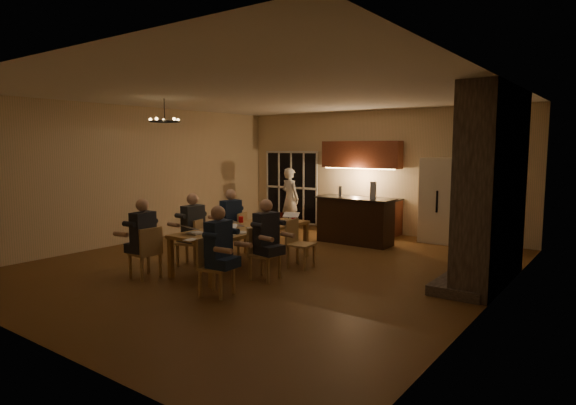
{
  "coord_description": "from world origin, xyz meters",
  "views": [
    {
      "loc": [
        5.61,
        -7.07,
        2.25
      ],
      "look_at": [
        0.22,
        0.3,
        1.19
      ],
      "focal_mm": 30.0,
      "sensor_mm": 36.0,
      "label": 1
    }
  ],
  "objects_px": {
    "plate_left": "(196,233)",
    "laptop_e": "(269,214)",
    "redcup_far": "(294,217)",
    "redcup_near": "(211,236)",
    "dining_table": "(244,247)",
    "redcup_mid": "(241,219)",
    "laptop_a": "(195,227)",
    "laptop_b": "(226,229)",
    "bar_island": "(355,221)",
    "can_silver": "(221,230)",
    "laptop_f": "(290,216)",
    "chair_left_near": "(145,252)",
    "person_left_far": "(231,222)",
    "chair_right_near": "(217,267)",
    "person_left_near": "(143,239)",
    "laptop_c": "(235,220)",
    "chair_right_mid": "(265,254)",
    "plate_near": "(241,233)",
    "laptop_d": "(255,223)",
    "mug_mid": "(270,221)",
    "person_right_near": "(219,251)",
    "person_left_mid": "(193,229)",
    "chair_left_mid": "(190,242)",
    "mug_back": "(260,218)",
    "can_cola": "(281,215)",
    "standing_person": "(290,198)",
    "mug_front": "(228,227)",
    "chair_left_far": "(234,233)",
    "chandelier": "(165,121)",
    "plate_far": "(286,223)",
    "chair_right_far": "(301,244)",
    "bar_bottle": "(340,191)",
    "bar_blender": "(373,190)"
  },
  "relations": [
    {
      "from": "plate_left",
      "to": "laptop_e",
      "type": "bearing_deg",
      "value": 89.2
    },
    {
      "from": "redcup_far",
      "to": "redcup_near",
      "type": "bearing_deg",
      "value": -85.5
    },
    {
      "from": "dining_table",
      "to": "redcup_mid",
      "type": "relative_size",
      "value": 23.5
    },
    {
      "from": "laptop_e",
      "to": "laptop_a",
      "type": "bearing_deg",
      "value": 110.19
    },
    {
      "from": "laptop_b",
      "to": "plate_left",
      "type": "relative_size",
      "value": 1.39
    },
    {
      "from": "bar_island",
      "to": "redcup_near",
      "type": "height_order",
      "value": "bar_island"
    },
    {
      "from": "can_silver",
      "to": "laptop_f",
      "type": "bearing_deg",
      "value": 83.36
    },
    {
      "from": "chair_left_near",
      "to": "person_left_far",
      "type": "xyz_separation_m",
      "value": [
        -0.01,
        2.19,
        0.24
      ]
    },
    {
      "from": "chair_right_near",
      "to": "plate_left",
      "type": "distance_m",
      "value": 1.35
    },
    {
      "from": "person_left_near",
      "to": "person_left_far",
      "type": "relative_size",
      "value": 1.0
    },
    {
      "from": "redcup_near",
      "to": "person_left_far",
      "type": "bearing_deg",
      "value": 124.58
    },
    {
      "from": "laptop_c",
      "to": "chair_right_mid",
      "type": "bearing_deg",
      "value": 168.26
    },
    {
      "from": "laptop_e",
      "to": "plate_near",
      "type": "height_order",
      "value": "laptop_e"
    },
    {
      "from": "laptop_d",
      "to": "redcup_near",
      "type": "distance_m",
      "value": 1.25
    },
    {
      "from": "laptop_a",
      "to": "mug_mid",
      "type": "bearing_deg",
      "value": -94.84
    },
    {
      "from": "redcup_near",
      "to": "redcup_mid",
      "type": "relative_size",
      "value": 1.0
    },
    {
      "from": "person_right_near",
      "to": "person_left_mid",
      "type": "bearing_deg",
      "value": 52.97
    },
    {
      "from": "bar_island",
      "to": "mug_mid",
      "type": "height_order",
      "value": "bar_island"
    },
    {
      "from": "chair_left_mid",
      "to": "mug_back",
      "type": "bearing_deg",
      "value": 135.98
    },
    {
      "from": "person_left_far",
      "to": "mug_mid",
      "type": "relative_size",
      "value": 13.8
    },
    {
      "from": "can_silver",
      "to": "can_cola",
      "type": "distance_m",
      "value": 2.08
    },
    {
      "from": "chair_left_mid",
      "to": "plate_left",
      "type": "relative_size",
      "value": 3.86
    },
    {
      "from": "person_left_far",
      "to": "standing_person",
      "type": "relative_size",
      "value": 0.82
    },
    {
      "from": "person_left_mid",
      "to": "redcup_far",
      "type": "distance_m",
      "value": 2.11
    },
    {
      "from": "dining_table",
      "to": "can_silver",
      "type": "distance_m",
      "value": 0.82
    },
    {
      "from": "chair_right_mid",
      "to": "mug_front",
      "type": "height_order",
      "value": "chair_right_mid"
    },
    {
      "from": "mug_mid",
      "to": "standing_person",
      "type": "bearing_deg",
      "value": 120.19
    },
    {
      "from": "laptop_a",
      "to": "laptop_d",
      "type": "height_order",
      "value": "same"
    },
    {
      "from": "redcup_mid",
      "to": "can_silver",
      "type": "bearing_deg",
      "value": -65.03
    },
    {
      "from": "mug_back",
      "to": "redcup_far",
      "type": "distance_m",
      "value": 0.7
    },
    {
      "from": "person_right_near",
      "to": "plate_near",
      "type": "xyz_separation_m",
      "value": [
        -0.52,
        1.09,
        0.07
      ]
    },
    {
      "from": "chair_right_near",
      "to": "can_silver",
      "type": "height_order",
      "value": "chair_right_near"
    },
    {
      "from": "bar_island",
      "to": "person_right_near",
      "type": "bearing_deg",
      "value": -86.41
    },
    {
      "from": "chair_left_far",
      "to": "mug_front",
      "type": "bearing_deg",
      "value": 20.92
    },
    {
      "from": "laptop_f",
      "to": "chandelier",
      "type": "bearing_deg",
      "value": -167.66
    },
    {
      "from": "laptop_d",
      "to": "plate_far",
      "type": "height_order",
      "value": "laptop_d"
    },
    {
      "from": "chair_right_far",
      "to": "can_silver",
      "type": "height_order",
      "value": "chair_right_far"
    },
    {
      "from": "chair_left_mid",
      "to": "mug_back",
      "type": "distance_m",
      "value": 1.53
    },
    {
      "from": "person_left_far",
      "to": "bar_bottle",
      "type": "bearing_deg",
      "value": 166.71
    },
    {
      "from": "dining_table",
      "to": "redcup_near",
      "type": "distance_m",
      "value": 1.39
    },
    {
      "from": "person_left_mid",
      "to": "plate_far",
      "type": "bearing_deg",
      "value": 138.56
    },
    {
      "from": "laptop_d",
      "to": "plate_far",
      "type": "bearing_deg",
      "value": 105.41
    },
    {
      "from": "plate_left",
      "to": "laptop_d",
      "type": "bearing_deg",
      "value": 59.65
    },
    {
      "from": "person_left_near",
      "to": "laptop_e",
      "type": "xyz_separation_m",
      "value": [
        0.6,
        2.71,
        0.17
      ]
    },
    {
      "from": "plate_far",
      "to": "mug_front",
      "type": "bearing_deg",
      "value": -111.43
    },
    {
      "from": "chair_right_far",
      "to": "bar_bottle",
      "type": "bearing_deg",
      "value": 9.84
    },
    {
      "from": "bar_island",
      "to": "chair_left_near",
      "type": "xyz_separation_m",
      "value": [
        -1.51,
        -4.77,
        -0.1
      ]
    },
    {
      "from": "laptop_e",
      "to": "laptop_f",
      "type": "bearing_deg",
      "value": -158.56
    },
    {
      "from": "chair_right_far",
      "to": "chandelier",
      "type": "height_order",
      "value": "chandelier"
    },
    {
      "from": "person_right_near",
      "to": "bar_blender",
      "type": "xyz_separation_m",
      "value": [
        0.24,
        4.67,
        0.59
      ]
    }
  ]
}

